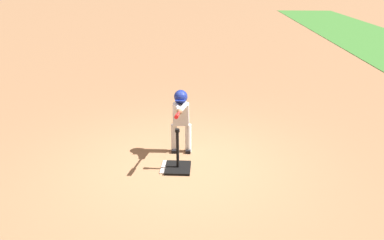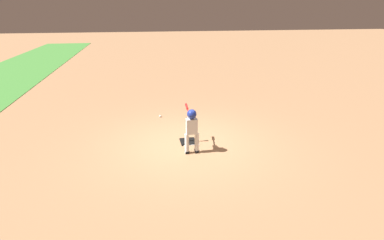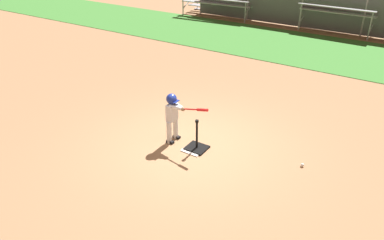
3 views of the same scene
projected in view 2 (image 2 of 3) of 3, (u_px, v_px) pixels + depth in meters
ground_plane at (188, 144)px, 8.29m from camera, size 90.00×90.00×0.00m
home_plate at (190, 142)px, 8.37m from camera, size 0.45×0.45×0.02m
batting_tee at (188, 139)px, 8.36m from camera, size 0.47×0.42×0.73m
batter_child at (192, 125)px, 7.55m from camera, size 1.05×0.37×1.18m
baseball at (160, 116)px, 10.33m from camera, size 0.07×0.07×0.07m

